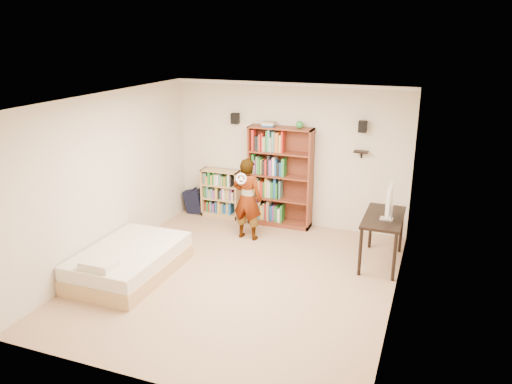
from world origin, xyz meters
TOP-DOWN VIEW (x-y plane):
  - ground at (0.00, 0.00)m, footprint 4.50×5.00m
  - room_shell at (0.00, 0.00)m, footprint 4.52×5.02m
  - crown_molding at (0.00, 0.00)m, footprint 4.50×5.00m
  - speaker_left at (-1.05, 2.40)m, footprint 0.14×0.12m
  - speaker_right at (1.35, 2.40)m, footprint 0.14×0.12m
  - wall_shelf at (1.35, 2.41)m, footprint 0.25×0.16m
  - tall_bookshelf at (-0.11, 2.32)m, footprint 1.20×0.35m
  - low_bookshelf at (-1.36, 2.36)m, footprint 0.77×0.29m
  - computer_desk at (1.93, 1.30)m, footprint 0.59×1.18m
  - imac at (1.99, 1.17)m, footprint 0.16×0.54m
  - daybed at (-1.62, -0.47)m, footprint 1.21×1.86m
  - person at (-0.45, 1.50)m, footprint 0.56×0.39m
  - wii_wheel at (-0.45, 1.22)m, footprint 0.19×0.07m
  - navy_bag at (-1.96, 2.33)m, footprint 0.38×0.25m

SIDE VIEW (x-z plane):
  - ground at x=0.00m, z-range -0.01..0.01m
  - navy_bag at x=-1.96m, z-range 0.00..0.51m
  - daybed at x=-1.62m, z-range 0.00..0.55m
  - computer_desk at x=1.93m, z-range 0.00..0.81m
  - low_bookshelf at x=-1.36m, z-range 0.00..0.96m
  - person at x=-0.45m, z-range 0.00..1.49m
  - tall_bookshelf at x=-0.11m, z-range 0.00..1.91m
  - imac at x=1.99m, z-range 0.81..1.35m
  - wii_wheel at x=-0.45m, z-range 1.10..1.30m
  - wall_shelf at x=1.35m, z-range 1.54..1.56m
  - room_shell at x=0.00m, z-range 0.41..3.12m
  - speaker_left at x=-1.05m, z-range 1.90..2.10m
  - speaker_right at x=1.35m, z-range 1.90..2.10m
  - crown_molding at x=0.00m, z-range 2.64..2.70m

